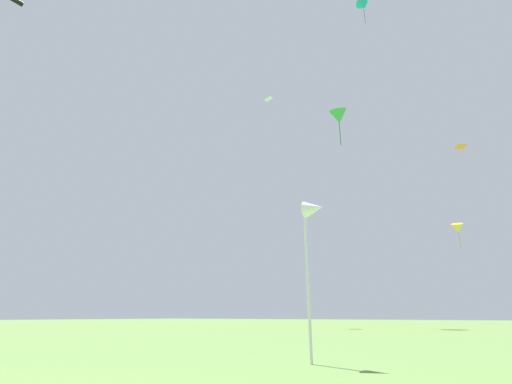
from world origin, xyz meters
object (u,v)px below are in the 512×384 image
Objects in this scene: distant_kite_orange_mid_left at (461,146)px; distant_kite_teal_mid_right at (363,5)px; distant_kite_yellow_low_left at (458,228)px; marker_flag at (313,220)px; distant_kite_white_high_right at (268,99)px; distant_kite_green_high_left at (339,117)px.

distant_kite_teal_mid_right is (-3.03, -5.22, 7.22)m from distant_kite_orange_mid_left.
distant_kite_yellow_low_left is 0.96× the size of marker_flag.
marker_flag is (9.71, -14.54, -13.26)m from distant_kite_white_high_right.
distant_kite_green_high_left reaches higher than distant_kite_orange_mid_left.
distant_kite_teal_mid_right is 0.59× the size of distant_kite_green_high_left.
distant_kite_white_high_right is at bearing -127.46° from distant_kite_yellow_low_left.
distant_kite_teal_mid_right reaches higher than distant_kite_yellow_low_left.
distant_kite_teal_mid_right reaches higher than distant_kite_white_high_right.
distant_kite_yellow_low_left is (1.39, 14.94, -9.77)m from distant_kite_teal_mid_right.
distant_kite_orange_mid_left is at bearing 85.81° from marker_flag.
distant_kite_teal_mid_right is at bearing -120.12° from distant_kite_orange_mid_left.
distant_kite_yellow_low_left is at bearing 65.41° from distant_kite_green_high_left.
distant_kite_white_high_right reaches higher than distant_kite_orange_mid_left.
distant_kite_orange_mid_left is at bearing 59.88° from distant_kite_teal_mid_right.
distant_kite_orange_mid_left is at bearing -80.42° from distant_kite_yellow_low_left.
distant_kite_white_high_right is 5.19m from distant_kite_green_high_left.
distant_kite_orange_mid_left is 0.22× the size of distant_kite_green_high_left.
marker_flag is at bearing -81.35° from distant_kite_teal_mid_right.
distant_kite_orange_mid_left is 10.18m from distant_kite_yellow_low_left.
distant_kite_yellow_low_left reaches higher than marker_flag.
marker_flag is (5.24, -16.11, -11.14)m from distant_kite_green_high_left.
distant_kite_teal_mid_right reaches higher than distant_kite_orange_mid_left.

